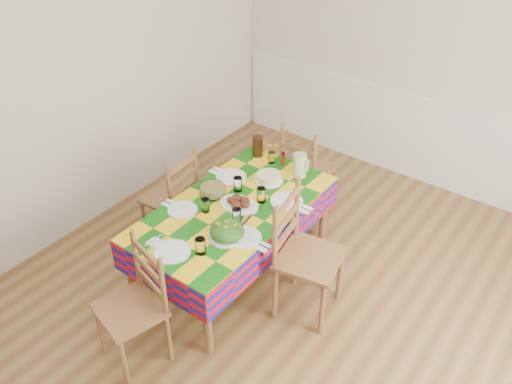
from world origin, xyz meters
TOP-DOWN VIEW (x-y plane):
  - room at (0.00, 0.00)m, footprint 4.58×5.08m
  - wainscot at (0.00, 2.48)m, footprint 4.41×0.06m
  - dining_table at (-0.71, 0.23)m, footprint 0.92×1.71m
  - setting_near_head at (-0.66, -0.41)m, footprint 0.42×0.28m
  - setting_left_near at (-0.94, -0.01)m, footprint 0.43×0.25m
  - setting_left_far at (-0.93, 0.50)m, footprint 0.47×0.28m
  - setting_right_near at (-0.46, 0.02)m, footprint 0.48×0.27m
  - setting_right_far at (-0.46, 0.49)m, footprint 0.49×0.28m
  - meat_platter at (-0.68, 0.27)m, footprint 0.33×0.24m
  - salad_platter at (-0.52, -0.08)m, footprint 0.28×0.28m
  - pasta_bowl at (-0.95, 0.26)m, footprint 0.21×0.21m
  - cake at (-0.70, 0.69)m, footprint 0.24×0.24m
  - serving_utensils at (-0.54, 0.16)m, footprint 0.12×0.27m
  - flower_vase at (-0.85, 0.94)m, footprint 0.12×0.10m
  - hot_sauce at (-0.75, 0.97)m, footprint 0.03×0.03m
  - green_pitcher at (-0.54, 0.92)m, footprint 0.12×0.12m
  - tea_pitcher at (-1.02, 0.97)m, footprint 0.09×0.09m
  - name_card at (-0.70, -0.57)m, footprint 0.08×0.02m
  - chair_near at (-0.70, -0.85)m, footprint 0.50×0.49m
  - chair_far at (-0.71, 1.30)m, footprint 0.44×0.42m
  - chair_left at (-1.39, 0.23)m, footprint 0.42×0.43m
  - chair_right at (-0.04, 0.22)m, footprint 0.52×0.54m

SIDE VIEW (x-z plane):
  - chair_left at x=-1.39m, z-range -0.01..0.92m
  - chair_far at x=-0.71m, z-range -0.01..0.94m
  - chair_near at x=-0.70m, z-range -0.01..0.94m
  - wainscot at x=0.00m, z-range 0.03..0.95m
  - chair_right at x=-0.04m, z-range -0.01..1.04m
  - dining_table at x=-0.71m, z-range 0.26..0.93m
  - serving_utensils at x=-0.54m, z-range 0.67..0.67m
  - name_card at x=-0.70m, z-range 0.67..0.68m
  - setting_left_near at x=-0.94m, z-range 0.64..0.75m
  - meat_platter at x=-0.68m, z-range 0.66..0.72m
  - setting_right_near at x=-0.46m, z-range 0.63..0.75m
  - setting_left_far at x=-0.93m, z-range 0.63..0.76m
  - setting_near_head at x=-0.66m, z-range 0.63..0.76m
  - setting_right_far at x=-0.46m, z-range 0.63..0.76m
  - cake at x=-0.70m, z-range 0.66..0.73m
  - pasta_bowl at x=-0.95m, z-range 0.67..0.74m
  - salad_platter at x=-0.52m, z-range 0.65..0.77m
  - hot_sauce at x=-0.75m, z-range 0.67..0.80m
  - flower_vase at x=-0.85m, z-range 0.65..0.84m
  - tea_pitcher at x=-1.02m, z-range 0.67..0.86m
  - green_pitcher at x=-0.54m, z-range 0.67..0.87m
  - room at x=0.00m, z-range -0.04..2.74m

